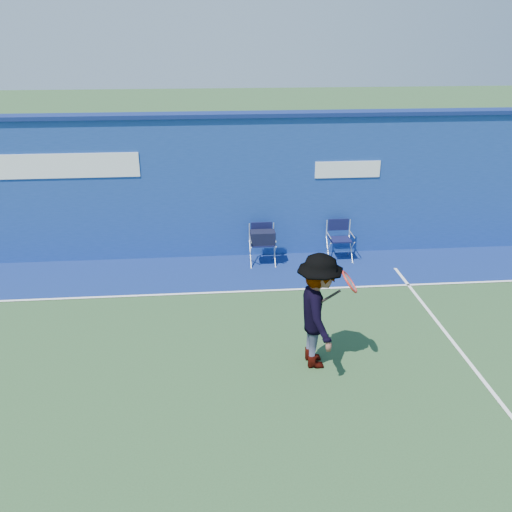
{
  "coord_description": "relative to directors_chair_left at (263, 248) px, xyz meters",
  "views": [
    {
      "loc": [
        0.68,
        -6.07,
        4.71
      ],
      "look_at": [
        1.44,
        2.6,
        1.0
      ],
      "focal_mm": 38.0,
      "sensor_mm": 36.0,
      "label": 1
    }
  ],
  "objects": [
    {
      "name": "directors_chair_right",
      "position": [
        1.69,
        0.11,
        -0.09
      ],
      "size": [
        0.51,
        0.46,
        0.85
      ],
      "color": "silver",
      "rests_on": "ground"
    },
    {
      "name": "court_lines",
      "position": [
        -1.74,
        -3.9,
        -0.35
      ],
      "size": [
        24.0,
        12.0,
        0.01
      ],
      "color": "white",
      "rests_on": "out_of_bounds_strip"
    },
    {
      "name": "tennis_player",
      "position": [
        0.44,
        -3.76,
        0.53
      ],
      "size": [
        0.89,
        1.16,
        1.77
      ],
      "color": "#EA4738",
      "rests_on": "ground"
    },
    {
      "name": "ground",
      "position": [
        -1.74,
        -4.5,
        -0.36
      ],
      "size": [
        80.0,
        80.0,
        0.0
      ],
      "primitive_type": "plane",
      "color": "#294927",
      "rests_on": "ground"
    },
    {
      "name": "stadium_wall",
      "position": [
        -1.75,
        0.7,
        1.19
      ],
      "size": [
        24.0,
        0.5,
        3.08
      ],
      "color": "navy",
      "rests_on": "ground"
    },
    {
      "name": "out_of_bounds_strip",
      "position": [
        -1.74,
        -0.4,
        -0.36
      ],
      "size": [
        24.0,
        1.8,
        0.01
      ],
      "primitive_type": "cube",
      "color": "navy",
      "rests_on": "ground"
    },
    {
      "name": "directors_chair_left",
      "position": [
        0.0,
        0.0,
        0.0
      ],
      "size": [
        0.52,
        0.46,
        0.87
      ],
      "color": "silver",
      "rests_on": "ground"
    },
    {
      "name": "water_bottle",
      "position": [
        1.39,
        -0.44,
        -0.23
      ],
      "size": [
        0.07,
        0.07,
        0.26
      ],
      "primitive_type": "cylinder",
      "color": "white",
      "rests_on": "ground"
    }
  ]
}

